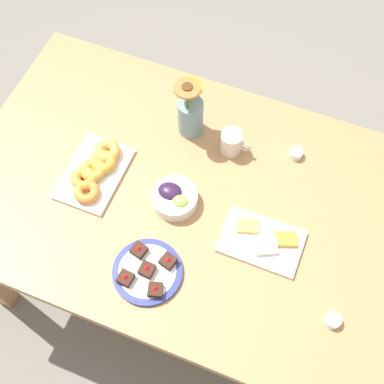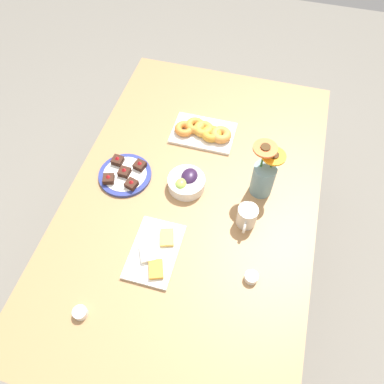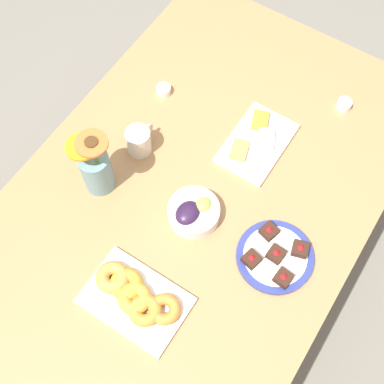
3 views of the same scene
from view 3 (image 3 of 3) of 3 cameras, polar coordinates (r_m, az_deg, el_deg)
The scene contains 10 objects.
ground_plane at distance 2.29m, azimuth 0.00°, elevation -8.77°, with size 6.00×6.00×0.00m, color slate.
dining_table at distance 1.68m, azimuth 0.00°, elevation -1.91°, with size 1.60×1.00×0.74m.
coffee_mug at distance 1.66m, azimuth -5.68°, elevation 5.46°, with size 0.11×0.08×0.09m.
grape_bowl at distance 1.55m, azimuth 0.13°, elevation -2.18°, with size 0.15×0.15×0.07m.
cheese_platter at distance 1.70m, azimuth 6.91°, elevation 5.37°, with size 0.26×0.17×0.03m.
croissant_platter at distance 1.48m, azimuth -6.09°, elevation -11.04°, with size 0.19×0.29×0.05m.
jam_cup_honey at distance 1.83m, azimuth 15.92°, elevation 8.99°, with size 0.05×0.05×0.03m.
jam_cup_berry at distance 1.80m, azimuth -3.06°, elevation 10.83°, with size 0.05×0.05×0.03m.
dessert_plate at distance 1.54m, azimuth 8.86°, elevation -6.77°, with size 0.22×0.22×0.05m.
flower_vase at distance 1.57m, azimuth -10.21°, elevation 2.44°, with size 0.10×0.13×0.26m.
Camera 3 is at (-0.59, -0.38, 2.18)m, focal length 50.00 mm.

